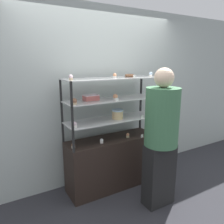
{
  "coord_description": "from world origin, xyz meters",
  "views": [
    {
      "loc": [
        -1.49,
        -2.55,
        1.83
      ],
      "look_at": [
        0.0,
        0.0,
        1.13
      ],
      "focal_mm": 35.0,
      "sensor_mm": 36.0,
      "label": 1
    }
  ],
  "objects": [
    {
      "name": "cupcake_9",
      "position": [
        -0.6,
        -0.07,
        1.64
      ],
      "size": [
        0.05,
        0.05,
        0.07
      ],
      "color": "#CCB28C",
      "rests_on": "display_riser_upper"
    },
    {
      "name": "price_tag_1",
      "position": [
        0.38,
        -0.19,
        1.06
      ],
      "size": [
        0.04,
        0.0,
        0.04
      ],
      "color": "white",
      "rests_on": "display_riser_lower"
    },
    {
      "name": "price_tag_0",
      "position": [
        0.39,
        -0.19,
        0.77
      ],
      "size": [
        0.04,
        0.0,
        0.04
      ],
      "color": "white",
      "rests_on": "display_base"
    },
    {
      "name": "price_tag_2",
      "position": [
        -0.04,
        -0.19,
        1.34
      ],
      "size": [
        0.04,
        0.0,
        0.04
      ],
      "color": "white",
      "rests_on": "display_riser_middle"
    },
    {
      "name": "cupcake_0",
      "position": [
        -0.61,
        -0.06,
        0.78
      ],
      "size": [
        0.05,
        0.05,
        0.06
      ],
      "color": "beige",
      "rests_on": "display_base"
    },
    {
      "name": "cupcake_1",
      "position": [
        -0.22,
        -0.09,
        0.78
      ],
      "size": [
        0.05,
        0.05,
        0.06
      ],
      "color": "white",
      "rests_on": "display_base"
    },
    {
      "name": "customer_figure",
      "position": [
        0.31,
        -0.66,
        0.94
      ],
      "size": [
        0.41,
        0.41,
        1.76
      ],
      "color": "black",
      "rests_on": "ground_plane"
    },
    {
      "name": "layer_cake_centerpiece",
      "position": [
        0.07,
        -0.03,
        1.1
      ],
      "size": [
        0.16,
        0.16,
        0.13
      ],
      "color": "#DBBC84",
      "rests_on": "display_riser_lower"
    },
    {
      "name": "cupcake_11",
      "position": [
        0.59,
        -0.09,
        1.64
      ],
      "size": [
        0.05,
        0.05,
        0.07
      ],
      "color": "white",
      "rests_on": "display_riser_upper"
    },
    {
      "name": "donut_glazed",
      "position": [
        0.3,
        0.02,
        1.63
      ],
      "size": [
        0.14,
        0.14,
        0.04
      ],
      "color": "brown",
      "rests_on": "display_riser_upper"
    },
    {
      "name": "display_riser_middle",
      "position": [
        0.0,
        0.0,
        1.3
      ],
      "size": [
        1.33,
        0.42,
        0.29
      ],
      "color": "black",
      "rests_on": "display_riser_lower"
    },
    {
      "name": "back_wall",
      "position": [
        0.0,
        0.36,
        1.3
      ],
      "size": [
        8.0,
        0.05,
        2.6
      ],
      "color": "#A8B2AD",
      "rests_on": "ground_plane"
    },
    {
      "name": "display_riser_upper",
      "position": [
        0.0,
        0.0,
        1.59
      ],
      "size": [
        1.33,
        0.42,
        0.29
      ],
      "color": "black",
      "rests_on": "display_riser_middle"
    },
    {
      "name": "cupcake_6",
      "position": [
        -0.58,
        -0.11,
        1.36
      ],
      "size": [
        0.07,
        0.07,
        0.08
      ],
      "color": "#CCB28C",
      "rests_on": "display_riser_middle"
    },
    {
      "name": "display_riser_lower",
      "position": [
        0.0,
        0.0,
        1.02
      ],
      "size": [
        1.33,
        0.42,
        0.29
      ],
      "color": "black",
      "rests_on": "display_base"
    },
    {
      "name": "cupcake_7",
      "position": [
        0.01,
        -0.07,
        1.36
      ],
      "size": [
        0.07,
        0.07,
        0.08
      ],
      "color": "white",
      "rests_on": "display_riser_middle"
    },
    {
      "name": "cupcake_3",
      "position": [
        0.61,
        -0.11,
        0.78
      ],
      "size": [
        0.05,
        0.05,
        0.06
      ],
      "color": "beige",
      "rests_on": "display_base"
    },
    {
      "name": "price_tag_3",
      "position": [
        0.23,
        -0.19,
        1.63
      ],
      "size": [
        0.04,
        0.0,
        0.04
      ],
      "color": "white",
      "rests_on": "display_riser_upper"
    },
    {
      "name": "cupcake_10",
      "position": [
        -0.0,
        -0.07,
        1.64
      ],
      "size": [
        0.05,
        0.05,
        0.07
      ],
      "color": "white",
      "rests_on": "display_riser_upper"
    },
    {
      "name": "ground_plane",
      "position": [
        0.0,
        0.0,
        0.0
      ],
      "size": [
        20.0,
        20.0,
        0.0
      ],
      "primitive_type": "plane",
      "color": "#2D2D33"
    },
    {
      "name": "cupcake_8",
      "position": [
        0.6,
        -0.04,
        1.36
      ],
      "size": [
        0.07,
        0.07,
        0.08
      ],
      "color": "beige",
      "rests_on": "display_riser_middle"
    },
    {
      "name": "cupcake_2",
      "position": [
        0.22,
        -0.08,
        0.78
      ],
      "size": [
        0.05,
        0.05,
        0.06
      ],
      "color": "#CCB28C",
      "rests_on": "display_base"
    },
    {
      "name": "display_base",
      "position": [
        0.0,
        0.0,
        0.37
      ],
      "size": [
        1.33,
        0.42,
        0.75
      ],
      "color": "black",
      "rests_on": "ground_plane"
    },
    {
      "name": "cupcake_4",
      "position": [
        -0.6,
        -0.11,
        1.07
      ],
      "size": [
        0.06,
        0.06,
        0.07
      ],
      "color": "white",
      "rests_on": "display_riser_lower"
    },
    {
      "name": "sheet_cake_frosted",
      "position": [
        -0.29,
        0.05,
        1.36
      ],
      "size": [
        0.2,
        0.13,
        0.07
      ],
      "color": "#C66660",
      "rests_on": "display_riser_middle"
    },
    {
      "name": "cupcake_5",
      "position": [
        0.61,
        -0.08,
        1.07
      ],
      "size": [
        0.06,
        0.06,
        0.07
      ],
      "color": "beige",
      "rests_on": "display_riser_lower"
    }
  ]
}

